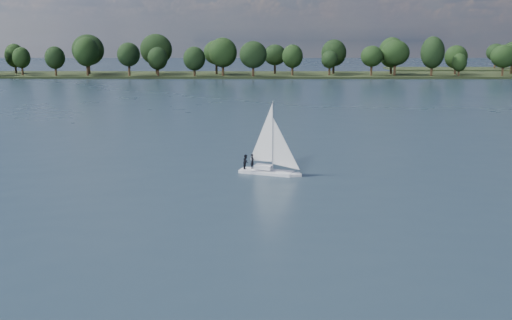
% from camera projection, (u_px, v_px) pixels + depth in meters
% --- Properties ---
extents(ground, '(700.00, 700.00, 0.00)m').
position_uv_depth(ground, '(317.00, 108.00, 119.24)').
color(ground, '#233342').
rests_on(ground, ground).
extents(far_shore, '(660.00, 40.00, 1.50)m').
position_uv_depth(far_shore, '(291.00, 76.00, 228.85)').
color(far_shore, black).
rests_on(far_shore, ground).
extents(sailboat, '(6.37, 3.74, 8.10)m').
position_uv_depth(sailboat, '(267.00, 153.00, 59.81)').
color(sailboat, white).
rests_on(sailboat, ground).
extents(treeline, '(562.33, 74.05, 17.89)m').
position_uv_depth(treeline, '(286.00, 55.00, 223.62)').
color(treeline, black).
rests_on(treeline, ground).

